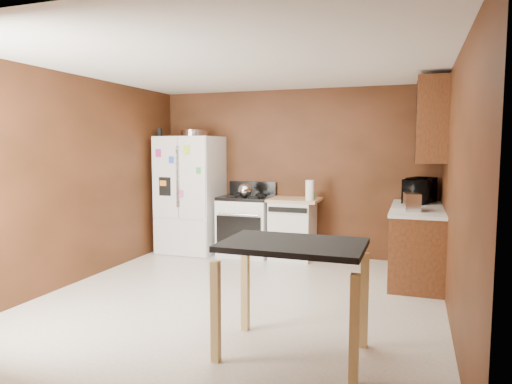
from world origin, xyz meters
The scene contains 18 objects.
floor centered at (0.00, 0.00, 0.00)m, with size 4.50×4.50×0.00m, color white.
ceiling centered at (0.00, 0.00, 2.50)m, with size 4.50×4.50×0.00m, color white.
wall_back centered at (0.00, 2.25, 1.25)m, with size 4.20×4.20×0.00m, color #5A2B17.
wall_front centered at (0.00, -2.25, 1.25)m, with size 4.20×4.20×0.00m, color #5A2B17.
wall_left centered at (-2.10, 0.00, 1.25)m, with size 4.50×4.50×0.00m, color #5A2B17.
wall_right centered at (2.10, 0.00, 1.25)m, with size 4.50×4.50×0.00m, color #5A2B17.
roasting_pan centered at (-1.48, 1.89, 1.85)m, with size 0.40×0.40×0.10m, color silver.
pen_cup centered at (-2.00, 1.72, 1.86)m, with size 0.08×0.08×0.12m, color black.
kettle centered at (-0.61, 1.79, 1.00)m, with size 0.20×0.20×0.20m, color silver.
paper_towel centered at (0.36, 1.80, 1.03)m, with size 0.12×0.12×0.28m, color white.
green_canister centered at (0.35, 2.03, 0.94)m, with size 0.09×0.09×0.10m, color green.
toaster centered at (1.73, 1.08, 1.00)m, with size 0.17×0.28×0.20m, color silver.
microwave centered at (1.82, 1.94, 1.05)m, with size 0.54×0.37×0.30m, color black.
refrigerator centered at (-1.55, 1.86, 0.90)m, with size 0.90×0.80×1.80m.
gas_range centered at (-0.64, 1.92, 0.46)m, with size 0.76×0.68×1.10m.
dishwasher centered at (0.08, 1.95, 0.45)m, with size 0.78×0.63×0.89m.
right_cabinets centered at (1.84, 1.48, 0.91)m, with size 0.63×1.58×2.45m.
island centered at (0.87, -1.10, 0.76)m, with size 1.10×0.73×0.91m.
Camera 1 is at (1.75, -4.49, 1.64)m, focal length 32.00 mm.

